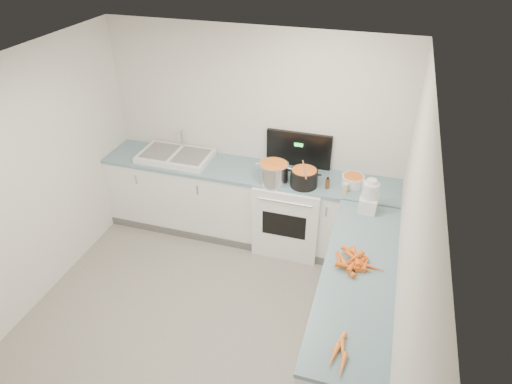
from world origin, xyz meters
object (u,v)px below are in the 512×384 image
(extract_bottle, at_px, (327,184))
(food_processor, at_px, (369,197))
(stove, at_px, (291,211))
(sink, at_px, (176,156))
(black_pot, at_px, (304,179))
(steel_pot, at_px, (274,173))
(mixing_bowl, at_px, (353,181))
(spice_jar, at_px, (345,188))

(extract_bottle, relative_size, food_processor, 0.32)
(stove, height_order, food_processor, stove)
(sink, bearing_deg, food_processor, -10.39)
(stove, bearing_deg, black_pot, -41.69)
(food_processor, bearing_deg, steel_pot, 166.10)
(black_pot, distance_m, mixing_bowl, 0.54)
(steel_pot, xyz_separation_m, extract_bottle, (0.60, 0.03, -0.04))
(black_pot, height_order, extract_bottle, black_pot)
(black_pot, height_order, food_processor, food_processor)
(mixing_bowl, relative_size, food_processor, 0.70)
(extract_bottle, xyz_separation_m, food_processor, (0.46, -0.29, 0.09))
(stove, bearing_deg, extract_bottle, -16.03)
(black_pot, bearing_deg, spice_jar, -0.25)
(extract_bottle, distance_m, food_processor, 0.55)
(stove, xyz_separation_m, food_processor, (0.87, -0.41, 0.62))
(sink, bearing_deg, black_pot, -5.52)
(black_pot, relative_size, extract_bottle, 2.62)
(sink, distance_m, food_processor, 2.36)
(mixing_bowl, height_order, extract_bottle, same)
(mixing_bowl, xyz_separation_m, spice_jar, (-0.06, -0.17, -0.01))
(spice_jar, bearing_deg, stove, 166.98)
(black_pot, bearing_deg, sink, 174.48)
(sink, height_order, steel_pot, sink)
(mixing_bowl, bearing_deg, food_processor, -64.93)
(sink, distance_m, extract_bottle, 1.87)
(stove, distance_m, black_pot, 0.59)
(black_pot, bearing_deg, extract_bottle, 4.58)
(steel_pot, distance_m, spice_jar, 0.80)
(stove, xyz_separation_m, mixing_bowl, (0.67, 0.03, 0.52))
(mixing_bowl, distance_m, spice_jar, 0.18)
(food_processor, bearing_deg, mixing_bowl, 115.07)
(sink, xyz_separation_m, mixing_bowl, (2.12, 0.01, 0.02))
(steel_pot, xyz_separation_m, food_processor, (1.05, -0.26, 0.05))
(black_pot, xyz_separation_m, mixing_bowl, (0.51, 0.17, -0.03))
(spice_jar, bearing_deg, extract_bottle, 173.49)
(steel_pot, distance_m, mixing_bowl, 0.87)
(steel_pot, relative_size, black_pot, 1.11)
(sink, distance_m, mixing_bowl, 2.12)
(mixing_bowl, relative_size, extract_bottle, 2.16)
(sink, distance_m, steel_pot, 1.28)
(extract_bottle, relative_size, spice_jar, 1.23)
(sink, height_order, extract_bottle, sink)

